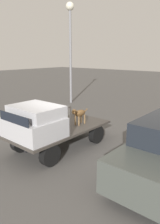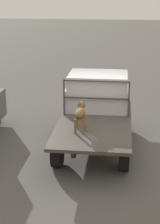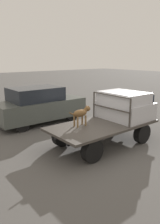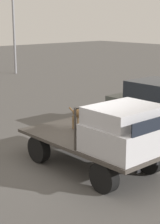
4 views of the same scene
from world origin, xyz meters
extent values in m
plane|color=#514F4C|center=(0.00, 0.00, 0.00)|extent=(80.00, 80.00, 0.00)
cylinder|color=black|center=(1.21, 0.79, 0.36)|extent=(0.71, 0.24, 0.71)
cylinder|color=black|center=(1.21, -0.79, 0.36)|extent=(0.71, 0.24, 0.71)
cylinder|color=black|center=(-1.21, 0.79, 0.36)|extent=(0.71, 0.24, 0.71)
cylinder|color=black|center=(-1.21, -0.79, 0.36)|extent=(0.71, 0.24, 0.71)
cube|color=black|center=(0.00, 0.33, 0.60)|extent=(3.60, 0.10, 0.18)
cube|color=black|center=(0.00, -0.33, 0.60)|extent=(3.60, 0.10, 0.18)
cube|color=#3D3833|center=(0.00, 0.00, 0.73)|extent=(3.91, 1.90, 0.08)
cube|color=#B7B7BC|center=(1.16, 0.00, 1.09)|extent=(1.49, 1.78, 0.63)
cube|color=#B7B7BC|center=(1.05, 0.00, 1.60)|extent=(1.26, 1.64, 0.39)
cube|color=black|center=(1.90, 0.00, 1.54)|extent=(0.02, 1.46, 0.29)
cube|color=#3D3833|center=(0.35, 0.87, 1.27)|extent=(0.04, 0.04, 0.99)
cube|color=#3D3833|center=(0.35, -0.87, 1.27)|extent=(0.04, 0.04, 0.99)
cube|color=#3D3833|center=(0.35, 0.00, 1.75)|extent=(0.04, 1.74, 0.04)
cube|color=#3D3833|center=(0.35, 0.00, 1.27)|extent=(0.04, 1.74, 0.04)
cylinder|color=brown|center=(-0.63, 0.39, 0.95)|extent=(0.06, 0.06, 0.36)
cylinder|color=brown|center=(-0.63, 0.21, 0.95)|extent=(0.06, 0.06, 0.36)
cylinder|color=brown|center=(-0.97, 0.39, 0.95)|extent=(0.06, 0.06, 0.36)
cylinder|color=brown|center=(-0.97, 0.21, 0.95)|extent=(0.06, 0.06, 0.36)
ellipsoid|color=brown|center=(-0.80, 0.30, 1.22)|extent=(0.56, 0.25, 0.25)
sphere|color=brown|center=(-0.65, 0.30, 1.17)|extent=(0.11, 0.11, 0.11)
cylinder|color=brown|center=(-0.56, 0.30, 1.28)|extent=(0.17, 0.14, 0.17)
sphere|color=brown|center=(-0.47, 0.30, 1.33)|extent=(0.19, 0.19, 0.19)
cone|color=brown|center=(-0.39, 0.30, 1.31)|extent=(0.10, 0.10, 0.10)
cone|color=brown|center=(-0.47, 0.35, 1.41)|extent=(0.06, 0.08, 0.10)
cone|color=brown|center=(-0.47, 0.25, 1.41)|extent=(0.06, 0.08, 0.10)
cylinder|color=brown|center=(-1.13, 0.30, 1.24)|extent=(0.24, 0.04, 0.16)
cylinder|color=black|center=(-1.66, 4.64, 0.30)|extent=(0.60, 0.20, 0.60)
cylinder|color=black|center=(-1.66, 3.09, 0.30)|extent=(0.60, 0.20, 0.60)
cylinder|color=gray|center=(-15.78, 7.65, 3.70)|extent=(0.16, 0.16, 7.40)
camera|label=1|loc=(5.34, 5.57, 3.38)|focal=35.00mm
camera|label=2|loc=(-9.23, -0.70, 4.14)|focal=60.00mm
camera|label=3|loc=(-5.23, -5.21, 3.03)|focal=35.00mm
camera|label=4|loc=(6.50, -6.19, 3.71)|focal=60.00mm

